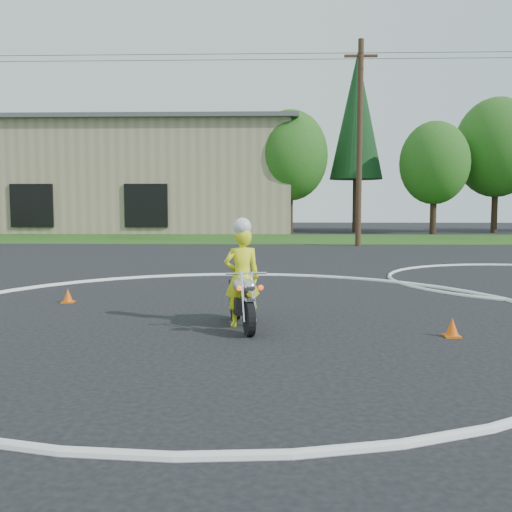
{
  "coord_description": "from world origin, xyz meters",
  "views": [
    {
      "loc": [
        0.78,
        -7.35,
        2.02
      ],
      "look_at": [
        0.48,
        2.96,
        1.1
      ],
      "focal_mm": 40.0,
      "sensor_mm": 36.0,
      "label": 1
    }
  ],
  "objects": [
    {
      "name": "grass_strip",
      "position": [
        0.0,
        27.0,
        0.01
      ],
      "size": [
        120.0,
        10.0,
        0.02
      ],
      "primitive_type": "cube",
      "color": "#1E4714",
      "rests_on": "ground"
    },
    {
      "name": "utility_poles",
      "position": [
        5.0,
        21.0,
        5.2
      ],
      "size": [
        41.6,
        1.12,
        10.0
      ],
      "color": "#473321",
      "rests_on": "ground"
    },
    {
      "name": "warehouse",
      "position": [
        -18.0,
        39.99,
        4.16
      ],
      "size": [
        41.0,
        17.0,
        8.3
      ],
      "color": "tan",
      "rests_on": "ground"
    },
    {
      "name": "course_markings",
      "position": [
        2.17,
        4.35,
        0.01
      ],
      "size": [
        19.05,
        19.05,
        0.12
      ],
      "color": "silver",
      "rests_on": "ground"
    },
    {
      "name": "rider_primary_grp",
      "position": [
        0.27,
        2.05,
        0.88
      ],
      "size": [
        0.68,
        0.52,
        1.82
      ],
      "rotation": [
        0.0,
        0.0,
        0.23
      ],
      "color": "yellow",
      "rests_on": "ground"
    },
    {
      "name": "primary_motorcycle",
      "position": [
        0.28,
        1.92,
        0.48
      ],
      "size": [
        0.69,
        1.84,
        0.98
      ],
      "rotation": [
        0.0,
        0.0,
        0.23
      ],
      "color": "black",
      "rests_on": "ground"
    },
    {
      "name": "traffic_cones",
      "position": [
        5.06,
        3.83,
        0.14
      ],
      "size": [
        20.24,
        11.77,
        0.3
      ],
      "color": "#DE550B",
      "rests_on": "ground"
    },
    {
      "name": "ground",
      "position": [
        0.0,
        0.0,
        0.0
      ],
      "size": [
        120.0,
        120.0,
        0.0
      ],
      "primitive_type": "plane",
      "color": "black",
      "rests_on": "ground"
    },
    {
      "name": "treeline",
      "position": [
        14.78,
        34.61,
        6.62
      ],
      "size": [
        38.2,
        8.1,
        14.52
      ],
      "color": "#382619",
      "rests_on": "ground"
    }
  ]
}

